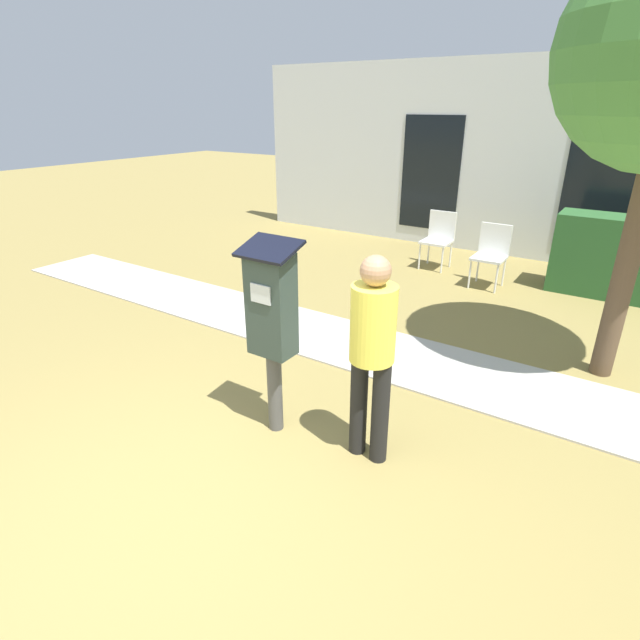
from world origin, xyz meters
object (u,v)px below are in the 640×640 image
object	(u,v)px
parking_meter	(272,315)
outdoor_chair_middle	(492,251)
person_standing	(372,346)
outdoor_chair_left	(439,235)

from	to	relation	value
parking_meter	outdoor_chair_middle	world-z (taller)	parking_meter
parking_meter	person_standing	distance (m)	0.81
parking_meter	outdoor_chair_left	distance (m)	5.04
parking_meter	person_standing	size ratio (longest dim) A/B	1.01
person_standing	outdoor_chair_left	size ratio (longest dim) A/B	1.76
person_standing	outdoor_chair_middle	distance (m)	4.45
outdoor_chair_middle	parking_meter	bearing A→B (deg)	-112.03
person_standing	outdoor_chair_middle	size ratio (longest dim) A/B	1.76
person_standing	outdoor_chair_middle	xyz separation A→B (m)	(-0.39, 4.41, -0.40)
outdoor_chair_left	outdoor_chair_middle	world-z (taller)	same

